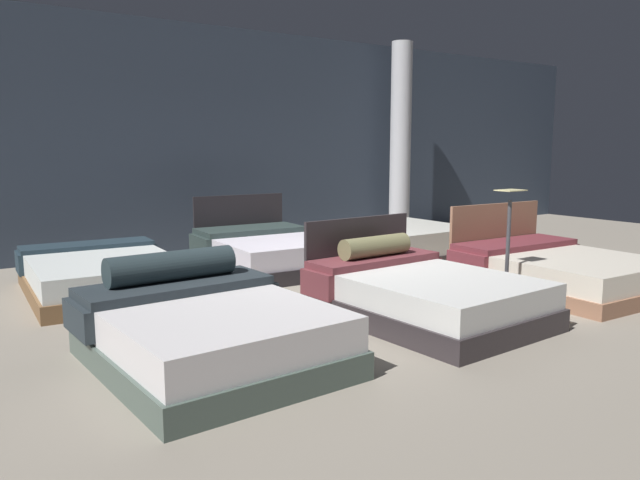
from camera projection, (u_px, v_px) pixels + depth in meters
ground_plane at (327, 290)px, 7.05m from camera, size 18.00×18.00×0.02m
showroom_back_wall at (202, 139)px, 9.60m from camera, size 18.00×0.06×3.50m
bed_0 at (207, 330)px, 4.60m from camera, size 1.69×1.97×0.78m
bed_1 at (421, 294)px, 5.80m from camera, size 1.62×2.11×0.89m
bed_2 at (557, 270)px, 7.03m from camera, size 1.76×2.13×0.92m
bed_3 at (102, 274)px, 6.84m from camera, size 1.67×2.18×0.46m
bed_4 at (267, 252)px, 8.12m from camera, size 1.61×2.01×0.94m
bed_5 at (401, 240)px, 9.27m from camera, size 1.58×1.99×0.46m
price_sign at (507, 261)px, 6.24m from camera, size 0.28×0.24×1.20m
support_pillar at (400, 140)px, 11.20m from camera, size 0.38×0.38×3.50m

